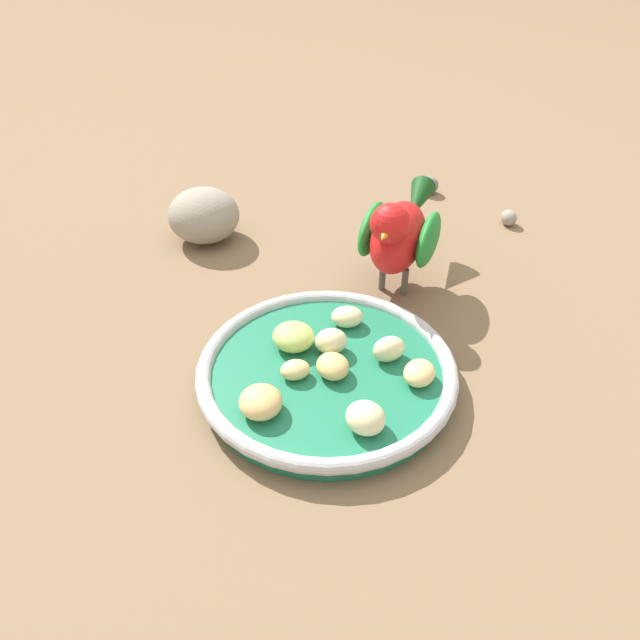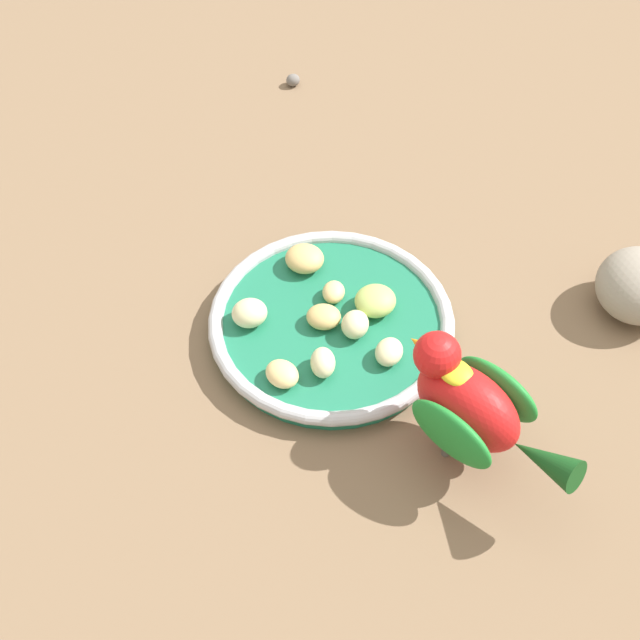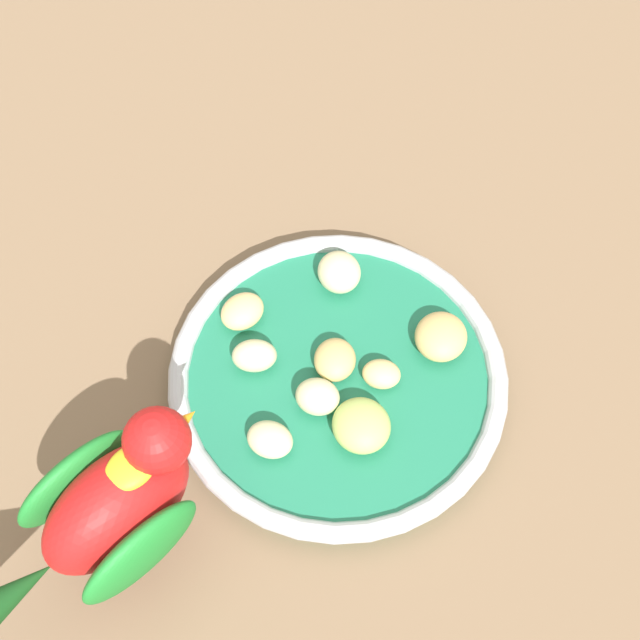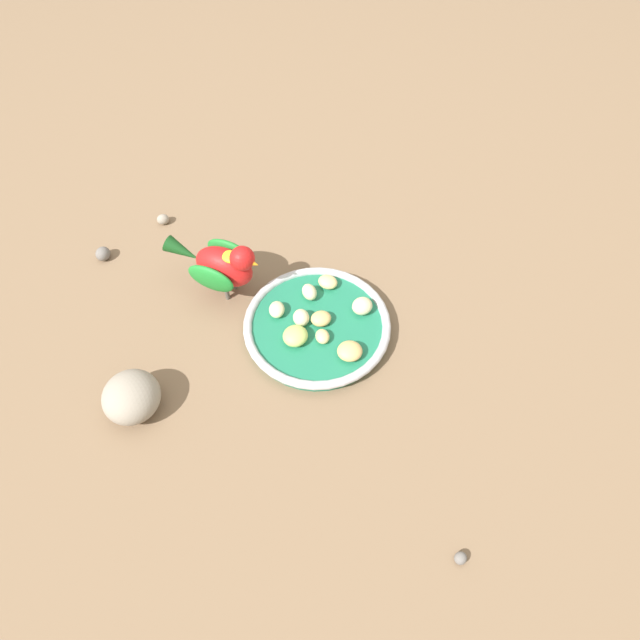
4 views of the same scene
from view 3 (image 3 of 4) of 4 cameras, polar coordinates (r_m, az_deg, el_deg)
The scene contains 12 objects.
ground_plane at distance 0.61m, azimuth 1.71°, elevation -7.34°, with size 4.00×4.00×0.00m, color #7A6047.
feeding_bowl at distance 0.62m, azimuth 1.15°, elevation -3.80°, with size 0.23×0.23×0.03m.
apple_piece_0 at distance 0.58m, azimuth 2.46°, elevation -7.07°, with size 0.04×0.04×0.02m, color #B2CC66.
apple_piece_1 at distance 0.61m, azimuth -4.28°, elevation -2.36°, with size 0.03×0.02×0.02m, color beige.
apple_piece_2 at distance 0.61m, azimuth 0.96°, elevation -2.56°, with size 0.03×0.03×0.02m, color tan.
apple_piece_3 at distance 0.62m, azimuth 7.77°, elevation -1.07°, with size 0.04×0.04×0.02m, color tan.
apple_piece_4 at distance 0.59m, azimuth 0.00°, elevation -4.75°, with size 0.03×0.03×0.02m, color beige.
apple_piece_5 at distance 0.60m, azimuth 3.81°, elevation -3.39°, with size 0.03×0.02×0.02m, color #E5C67F.
apple_piece_6 at distance 0.64m, azimuth 1.24°, elevation 3.09°, with size 0.03×0.03×0.02m, color beige.
apple_piece_7 at distance 0.63m, azimuth -5.01°, elevation 0.56°, with size 0.03×0.03×0.02m, color #E5C67F.
apple_piece_8 at distance 0.58m, azimuth -3.23°, elevation -7.67°, with size 0.03×0.03×0.02m, color beige.
parrot at distance 0.54m, azimuth -13.24°, elevation -11.63°, with size 0.17×0.09×0.12m.
Camera 3 is at (-0.20, -0.12, 0.57)m, focal length 49.83 mm.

